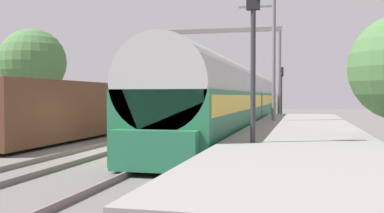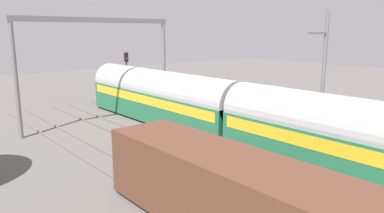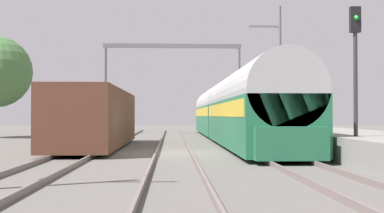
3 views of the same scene
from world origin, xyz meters
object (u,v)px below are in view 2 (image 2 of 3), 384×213
(person_crossing, at_px, (148,100))
(passenger_train, at_px, (238,115))
(catenary_gantry, at_px, (99,49))
(freight_car, at_px, (251,205))
(railway_signal_far, at_px, (127,71))

(person_crossing, bearing_deg, passenger_train, -69.33)
(person_crossing, distance_m, catenary_gantry, 6.98)
(passenger_train, distance_m, freight_car, 10.74)
(passenger_train, xyz_separation_m, railway_signal_far, (1.92, 16.35, 1.17))
(passenger_train, distance_m, person_crossing, 11.88)
(passenger_train, bearing_deg, railway_signal_far, 83.31)
(passenger_train, relative_size, catenary_gantry, 2.73)
(passenger_train, xyz_separation_m, catenary_gantry, (-3.81, 10.35, 3.62))
(freight_car, relative_size, person_crossing, 7.51)
(passenger_train, bearing_deg, person_crossing, 83.83)
(railway_signal_far, relative_size, catenary_gantry, 0.41)
(catenary_gantry, bearing_deg, passenger_train, -69.80)
(passenger_train, height_order, freight_car, passenger_train)
(passenger_train, relative_size, railway_signal_far, 6.71)
(catenary_gantry, bearing_deg, person_crossing, 15.63)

